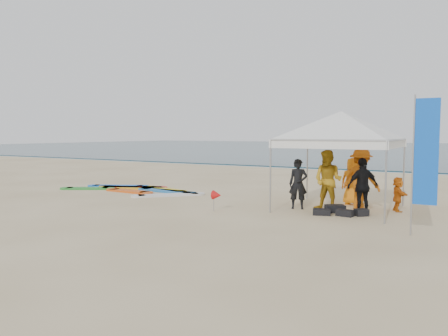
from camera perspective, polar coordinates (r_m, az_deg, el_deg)
name	(u,v)px	position (r m, az deg, el deg)	size (l,w,h in m)	color
ground	(191,218)	(12.15, -4.29, -6.58)	(120.00, 120.00, 0.00)	beige
ocean	(423,149)	(70.20, 24.54, 2.26)	(160.00, 84.00, 0.08)	#0C2633
shoreline_foam	(353,170)	(28.93, 16.48, -0.28)	(160.00, 1.20, 0.01)	silver
person_black_a	(298,184)	(13.73, 9.66, -2.06)	(0.57, 0.37, 1.55)	black
person_yellow	(328,180)	(13.63, 13.44, -1.56)	(0.90, 0.70, 1.84)	#BD8C1A
person_orange_a	(361,179)	(14.07, 17.44, -1.37)	(1.22, 0.70, 1.89)	orange
person_black_b	(363,186)	(13.21, 17.67, -2.28)	(0.96, 0.40, 1.64)	black
person_orange_b	(352,181)	(14.92, 16.41, -1.67)	(0.76, 0.49, 1.55)	orange
person_seated	(398,194)	(14.11, 21.75, -3.20)	(0.97, 0.31, 1.04)	orange
canopy_tent	(341,111)	(13.86, 15.08, 7.14)	(4.57, 4.57, 3.45)	#A5A5A8
feather_flag	(425,154)	(10.77, 24.74, 1.72)	(0.55, 0.04, 3.22)	#A5A5A8
marker_pennant	(217,195)	(13.07, -0.91, -3.58)	(0.28, 0.28, 0.64)	#A5A5A8
gear_pile	(338,211)	(13.13, 14.61, -5.45)	(1.56, 1.13, 0.22)	black
surfboard_spread	(138,189)	(18.36, -11.18, -2.76)	(6.03, 2.83, 0.07)	orange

